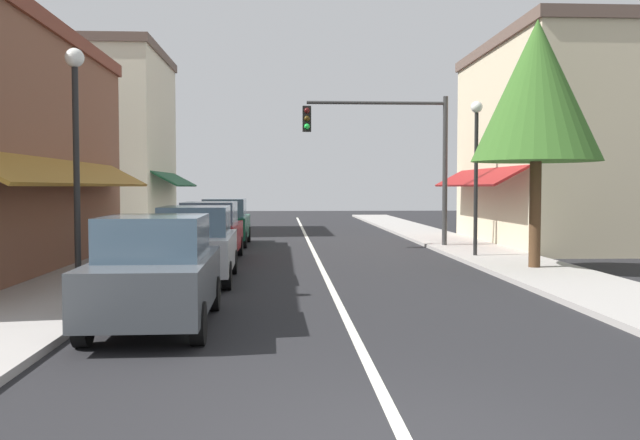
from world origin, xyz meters
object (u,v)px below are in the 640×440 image
(traffic_signal_mast_arm, at_px, (395,144))
(street_lamp_left_near, at_px, (76,132))
(street_lamp_right_mid, at_px, (476,153))
(parked_car_nearest_left, at_px, (156,272))
(tree_right_near, at_px, (537,91))
(parked_car_third_left, at_px, (210,231))
(parked_car_second_left, at_px, (196,244))
(parked_car_far_left, at_px, (225,222))

(traffic_signal_mast_arm, xyz_separation_m, street_lamp_left_near, (-7.96, -11.11, -0.50))
(street_lamp_left_near, height_order, street_lamp_right_mid, street_lamp_left_near)
(traffic_signal_mast_arm, xyz_separation_m, street_lamp_right_mid, (1.90, -3.72, -0.51))
(parked_car_nearest_left, height_order, street_lamp_left_near, street_lamp_left_near)
(street_lamp_left_near, distance_m, tree_right_near, 11.43)
(parked_car_third_left, distance_m, tree_right_near, 10.11)
(parked_car_nearest_left, xyz_separation_m, parked_car_third_left, (-0.18, 9.94, 0.00))
(street_lamp_right_mid, xyz_separation_m, tree_right_near, (0.67, -3.18, 1.45))
(parked_car_second_left, relative_size, tree_right_near, 0.63)
(parked_car_far_left, relative_size, street_lamp_left_near, 0.84)
(traffic_signal_mast_arm, height_order, street_lamp_left_near, traffic_signal_mast_arm)
(street_lamp_left_near, xyz_separation_m, street_lamp_right_mid, (9.86, 7.39, -0.01))
(parked_car_third_left, bearing_deg, tree_right_near, -19.96)
(parked_car_far_left, height_order, street_lamp_right_mid, street_lamp_right_mid)
(parked_car_nearest_left, distance_m, tree_right_near, 11.54)
(parked_car_third_left, bearing_deg, parked_car_second_left, -87.69)
(parked_car_far_left, bearing_deg, traffic_signal_mast_arm, -16.05)
(parked_car_third_left, height_order, street_lamp_right_mid, street_lamp_right_mid)
(parked_car_nearest_left, bearing_deg, parked_car_far_left, 89.61)
(street_lamp_right_mid, bearing_deg, parked_car_far_left, 145.78)
(parked_car_nearest_left, relative_size, tree_right_near, 0.63)
(parked_car_nearest_left, xyz_separation_m, parked_car_second_left, (-0.02, 5.22, 0.00))
(street_lamp_left_near, bearing_deg, parked_car_nearest_left, -52.01)
(parked_car_third_left, relative_size, parked_car_far_left, 1.00)
(tree_right_near, bearing_deg, parked_car_far_left, 135.29)
(parked_car_far_left, bearing_deg, parked_car_third_left, -89.96)
(parked_car_far_left, xyz_separation_m, traffic_signal_mast_arm, (6.20, -1.79, 2.88))
(traffic_signal_mast_arm, distance_m, street_lamp_left_near, 13.67)
(parked_car_second_left, height_order, tree_right_near, tree_right_near)
(street_lamp_right_mid, bearing_deg, street_lamp_left_near, -143.17)
(parked_car_second_left, height_order, street_lamp_left_near, street_lamp_left_near)
(parked_car_nearest_left, relative_size, street_lamp_right_mid, 0.85)
(traffic_signal_mast_arm, height_order, street_lamp_right_mid, traffic_signal_mast_arm)
(parked_car_far_left, bearing_deg, parked_car_nearest_left, -89.26)
(parked_car_second_left, distance_m, street_lamp_left_near, 4.11)
(street_lamp_right_mid, bearing_deg, parked_car_second_left, -149.74)
(parked_car_third_left, bearing_deg, parked_car_nearest_left, -88.57)
(parked_car_far_left, height_order, traffic_signal_mast_arm, traffic_signal_mast_arm)
(parked_car_nearest_left, distance_m, traffic_signal_mast_arm, 15.13)
(traffic_signal_mast_arm, bearing_deg, parked_car_far_left, 163.87)
(parked_car_third_left, xyz_separation_m, tree_right_near, (8.78, -3.26, 3.82))
(street_lamp_left_near, relative_size, street_lamp_right_mid, 1.00)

